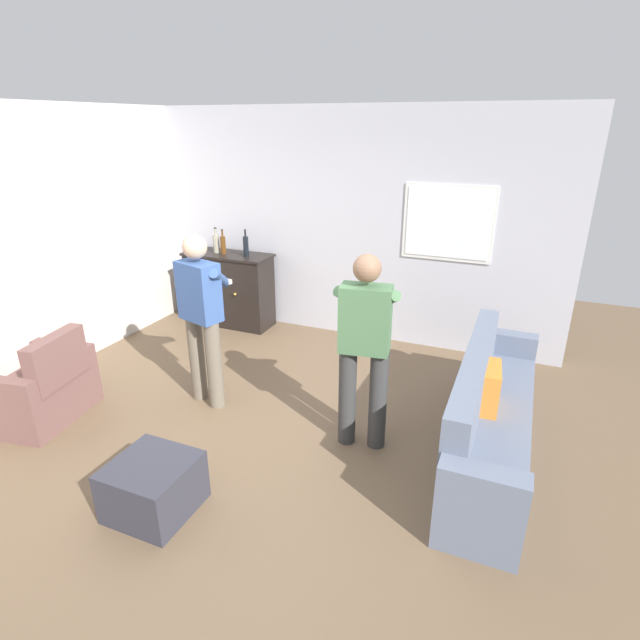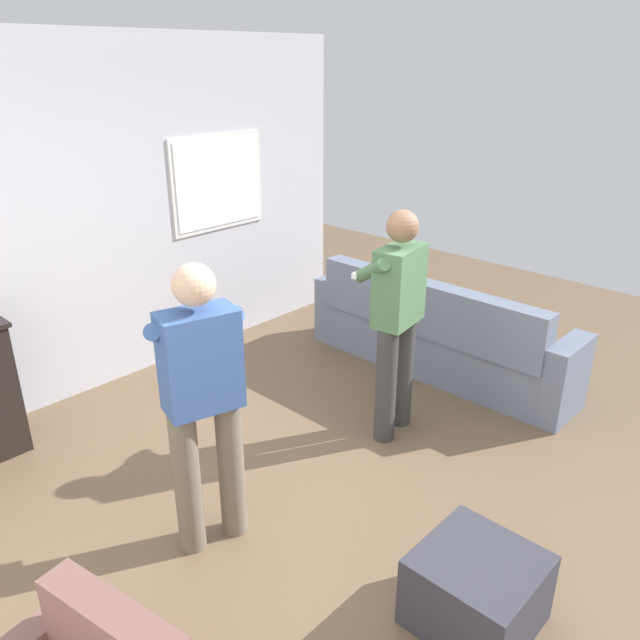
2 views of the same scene
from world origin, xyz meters
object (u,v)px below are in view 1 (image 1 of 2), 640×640
Objects in this scene: armchair at (43,390)px; person_standing_left at (202,313)px; bottle_liquor_amber at (223,245)px; sideboard_cabinet at (230,289)px; couch at (489,416)px; bottle_spirits_clear at (246,246)px; person_standing_right at (365,344)px; ottoman at (153,487)px; bottle_wine_green at (216,243)px.

armchair is 1.63m from person_standing_left.
bottle_liquor_amber is at bearing 117.41° from person_standing_left.
sideboard_cabinet is 2.12m from person_standing_left.
couch is at bearing -24.82° from sideboard_cabinet.
bottle_liquor_amber is at bearing 83.95° from armchair.
person_standing_right is at bearing -40.47° from bottle_spirits_clear.
bottle_liquor_amber is at bearing 114.26° from ottoman.
bottle_liquor_amber is 0.35m from bottle_spirits_clear.
person_standing_left is (0.60, -1.82, -0.19)m from bottle_spirits_clear.
bottle_wine_green is at bearing 86.51° from armchair.
bottle_wine_green is 3.76m from ottoman.
bottle_wine_green is 0.12m from bottle_liquor_amber.
bottle_liquor_amber is at bearing 155.80° from couch.
couch is 2.71m from person_standing_left.
bottle_liquor_amber is 0.19× the size of person_standing_right.
sideboard_cabinet is at bearing 35.78° from bottle_liquor_amber.
bottle_wine_green is (0.17, 2.70, 0.83)m from armchair.
bottle_wine_green reaches higher than couch.
armchair is at bearing -164.76° from person_standing_right.
person_standing_right is at bearing -163.65° from couch.
ottoman is at bearing -71.03° from bottle_spirits_clear.
person_standing_left reaches higher than bottle_liquor_amber.
armchair is 2.82m from bottle_liquor_amber.
armchair is at bearing -164.46° from couch.
couch is 3.90m from sideboard_cabinet.
armchair is 2.92× the size of bottle_wine_green.
bottle_spirits_clear reaches higher than bottle_liquor_amber.
armchair is 2.83m from bottle_wine_green.
armchair is 2.74m from sideboard_cabinet.
person_standing_right is at bearing -35.61° from bottle_wine_green.
couch is 2.09× the size of sideboard_cabinet.
bottle_wine_green is at bearing 169.24° from bottle_liquor_amber.
sideboard_cabinet is at bearing 116.09° from person_standing_left.
ottoman is at bearing -129.25° from person_standing_right.
person_standing_left is at bearing 34.41° from armchair.
couch is at bearing -26.34° from bottle_spirits_clear.
person_standing_left reaches higher than sideboard_cabinet.
person_standing_left is at bearing -60.04° from bottle_wine_green.
person_standing_left is at bearing -71.80° from bottle_spirits_clear.
couch is 4.12m from bottle_wine_green.
bottle_spirits_clear is (0.64, 2.67, 0.84)m from armchair.
person_standing_right is (2.53, -1.93, 0.44)m from sideboard_cabinet.
bottle_spirits_clear is (0.35, -0.01, 0.01)m from bottle_liquor_amber.
couch reaches higher than ottoman.
person_standing_left reaches higher than ottoman.
person_standing_right reaches higher than bottle_liquor_amber.
person_standing_left is at bearing 177.57° from person_standing_right.
couch is 7.41× the size of bottle_wine_green.
person_standing_right is (2.57, -1.90, -0.17)m from bottle_liquor_amber.
sideboard_cabinet is 0.64m from bottle_wine_green.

